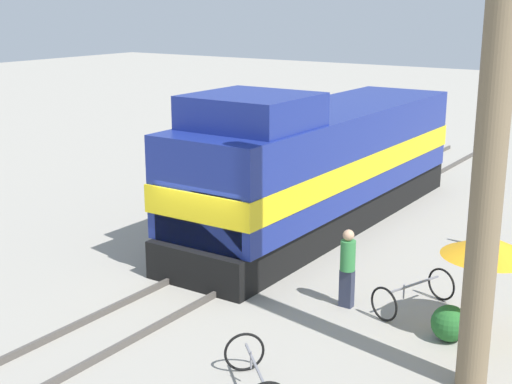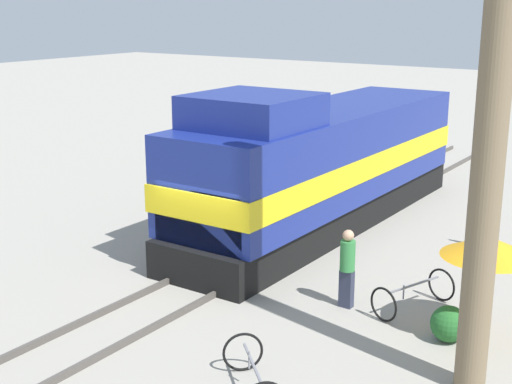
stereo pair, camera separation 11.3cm
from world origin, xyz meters
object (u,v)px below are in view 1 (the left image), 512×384
object	(u,v)px
locomotive	(318,165)
person_bystander	(348,265)
vendor_umbrella	(489,246)
utility_pole	(498,62)
bicycle	(414,293)
bicycle_spare	(255,375)

from	to	relation	value
locomotive	person_bystander	world-z (taller)	locomotive
person_bystander	vendor_umbrella	bearing A→B (deg)	4.36
utility_pole	bicycle	bearing A→B (deg)	129.76
person_bystander	bicycle	size ratio (longest dim) A/B	0.88
locomotive	vendor_umbrella	size ratio (longest dim) A/B	5.98
locomotive	utility_pole	size ratio (longest dim) A/B	1.14
person_bystander	bicycle_spare	bearing A→B (deg)	-84.57
person_bystander	bicycle_spare	xyz separation A→B (m)	(0.41, -4.29, -0.60)
person_bystander	bicycle	distance (m)	1.60
bicycle	vendor_umbrella	bearing A→B (deg)	4.88
bicycle	bicycle_spare	bearing A→B (deg)	-80.84
locomotive	bicycle	world-z (taller)	locomotive
locomotive	utility_pole	world-z (taller)	utility_pole
vendor_umbrella	utility_pole	bearing A→B (deg)	-77.84
utility_pole	vendor_umbrella	xyz separation A→B (m)	(-0.45, 2.11, -3.79)
locomotive	bicycle_spare	xyz separation A→B (m)	(3.89, -9.15, -1.52)
locomotive	utility_pole	xyz separation A→B (m)	(6.92, -6.74, 3.83)
locomotive	bicycle	xyz separation A→B (m)	(4.81, -4.20, -1.52)
vendor_umbrella	bicycle_spare	size ratio (longest dim) A/B	1.17
vendor_umbrella	bicycle_spare	xyz separation A→B (m)	(-2.58, -4.52, -1.56)
vendor_umbrella	bicycle_spare	bearing A→B (deg)	-119.70
vendor_umbrella	person_bystander	size ratio (longest dim) A/B	1.19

